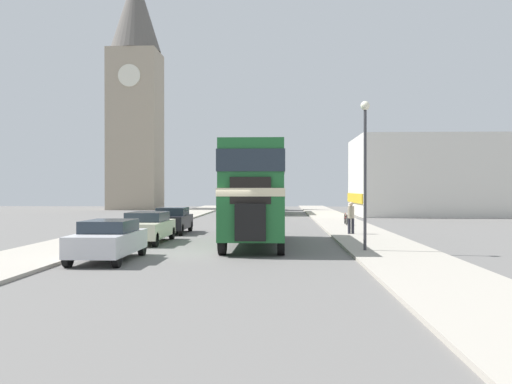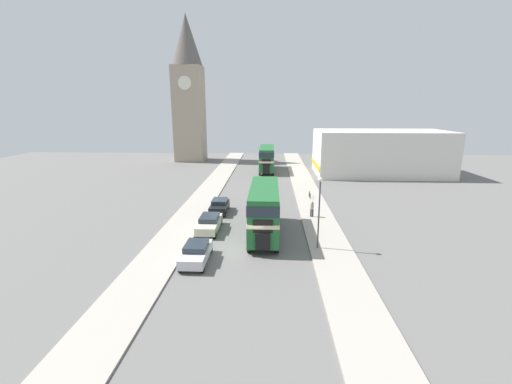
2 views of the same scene
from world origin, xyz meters
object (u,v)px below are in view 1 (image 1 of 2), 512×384
object	(u,v)px
pedestrian_walking	(351,216)
car_parked_far	(172,220)
street_lamp	(365,153)
bus_distant	(267,188)
car_parked_mid	(147,227)
double_decker_bus	(256,186)
church_tower	(136,87)
bicycle_on_pavement	(346,219)
car_parked_near	(108,240)

from	to	relation	value
pedestrian_walking	car_parked_far	bearing A→B (deg)	171.83
street_lamp	bus_distant	bearing A→B (deg)	97.49
bus_distant	car_parked_far	distance (m)	26.08
car_parked_mid	street_lamp	distance (m)	10.81
bus_distant	street_lamp	bearing A→B (deg)	-82.51
double_decker_bus	car_parked_mid	size ratio (longest dim) A/B	2.12
double_decker_bus	car_parked_mid	bearing A→B (deg)	171.50
double_decker_bus	church_tower	world-z (taller)	church_tower
pedestrian_walking	bicycle_on_pavement	xyz separation A→B (m)	(0.63, 7.82, -0.60)
double_decker_bus	street_lamp	xyz separation A→B (m)	(4.42, -3.11, 1.32)
street_lamp	church_tower	world-z (taller)	church_tower
bicycle_on_pavement	bus_distant	bearing A→B (deg)	106.62
car_parked_far	street_lamp	size ratio (longest dim) A/B	0.70
bus_distant	car_parked_mid	bearing A→B (deg)	-98.98
bicycle_on_pavement	street_lamp	xyz separation A→B (m)	(-1.09, -16.00, 3.47)
bicycle_on_pavement	car_parked_far	bearing A→B (deg)	-148.80
bus_distant	pedestrian_walking	world-z (taller)	bus_distant
car_parked_near	car_parked_mid	distance (m)	6.65
car_parked_far	street_lamp	world-z (taller)	street_lamp
bus_distant	car_parked_near	world-z (taller)	bus_distant
car_parked_mid	car_parked_far	xyz separation A→B (m)	(0.11, 5.73, 0.01)
church_tower	pedestrian_walking	bearing A→B (deg)	-61.02
car_parked_near	street_lamp	distance (m)	10.29
church_tower	car_parked_mid	bearing A→B (deg)	-74.98
bus_distant	church_tower	xyz separation A→B (m)	(-16.61, 12.20, 12.50)
double_decker_bus	bicycle_on_pavement	size ratio (longest dim) A/B	5.65
street_lamp	church_tower	distance (m)	53.10
bus_distant	pedestrian_walking	size ratio (longest dim) A/B	6.16
car_parked_near	car_parked_mid	xyz separation A→B (m)	(-0.19, 6.65, 0.01)
car_parked_mid	car_parked_far	bearing A→B (deg)	88.95
double_decker_bus	car_parked_far	distance (m)	8.44
street_lamp	double_decker_bus	bearing A→B (deg)	144.91
bicycle_on_pavement	church_tower	size ratio (longest dim) A/B	0.06
car_parked_near	pedestrian_walking	bearing A→B (deg)	48.06
car_parked_far	bicycle_on_pavement	distance (m)	12.35
car_parked_mid	pedestrian_walking	bearing A→B (deg)	23.23
car_parked_mid	car_parked_far	world-z (taller)	car_parked_far
car_parked_far	bicycle_on_pavement	world-z (taller)	car_parked_far
pedestrian_walking	street_lamp	bearing A→B (deg)	-93.26
bicycle_on_pavement	double_decker_bus	bearing A→B (deg)	-113.17
pedestrian_walking	bicycle_on_pavement	bearing A→B (deg)	85.42
bicycle_on_pavement	street_lamp	distance (m)	16.41
bus_distant	bicycle_on_pavement	size ratio (longest dim) A/B	5.99
bicycle_on_pavement	pedestrian_walking	bearing A→B (deg)	-94.58
street_lamp	pedestrian_walking	bearing A→B (deg)	86.74
car_parked_far	church_tower	distance (m)	42.08
car_parked_near	street_lamp	xyz separation A→B (m)	(9.38, 2.77, 3.21)
bicycle_on_pavement	church_tower	world-z (taller)	church_tower
car_parked_far	bus_distant	bearing A→B (deg)	79.28
double_decker_bus	street_lamp	size ratio (longest dim) A/B	1.70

